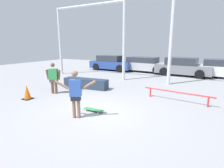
% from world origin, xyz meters
% --- Properties ---
extents(ground_plane, '(36.00, 36.00, 0.00)m').
position_xyz_m(ground_plane, '(0.00, 0.00, 0.00)').
color(ground_plane, '#9E9EA3').
extents(skateboarder, '(1.24, 0.65, 1.57)m').
position_xyz_m(skateboarder, '(-0.23, -0.69, 0.88)').
color(skateboarder, '#8C664C').
rests_on(skateboarder, ground_plane).
extents(skateboard, '(0.77, 0.25, 0.08)m').
position_xyz_m(skateboard, '(-0.06, 0.03, 0.06)').
color(skateboard, '#338C4C').
rests_on(skateboard, ground_plane).
extents(grind_box, '(2.58, 0.78, 0.53)m').
position_xyz_m(grind_box, '(-2.39, 2.78, 0.26)').
color(grind_box, '#28384C').
rests_on(grind_box, ground_plane).
extents(grind_rail, '(2.87, 0.47, 0.43)m').
position_xyz_m(grind_rail, '(2.42, 2.64, 0.35)').
color(grind_rail, red).
rests_on(grind_rail, ground_plane).
extents(canopy_support_left, '(5.80, 0.20, 5.13)m').
position_xyz_m(canopy_support_left, '(-4.29, 5.89, 3.21)').
color(canopy_support_left, silver).
rests_on(canopy_support_left, ground_plane).
extents(parked_car_blue, '(4.15, 2.05, 1.39)m').
position_xyz_m(parked_car_blue, '(-4.44, 9.74, 0.67)').
color(parked_car_blue, '#284793').
rests_on(parked_car_blue, ground_plane).
extents(parked_car_silver, '(4.69, 2.19, 1.30)m').
position_xyz_m(parked_car_silver, '(-1.40, 10.14, 0.65)').
color(parked_car_silver, '#B7BABF').
rests_on(parked_car_silver, ground_plane).
extents(parked_car_grey, '(4.19, 2.17, 1.40)m').
position_xyz_m(parked_car_grey, '(1.87, 9.68, 0.67)').
color(parked_car_grey, slate).
rests_on(parked_car_grey, ground_plane).
extents(parked_car_white, '(4.40, 1.98, 1.34)m').
position_xyz_m(parked_car_white, '(4.60, 9.99, 0.66)').
color(parked_car_white, white).
rests_on(parked_car_white, ground_plane).
extents(bystander, '(0.74, 0.36, 1.50)m').
position_xyz_m(bystander, '(-3.09, 1.15, 0.81)').
color(bystander, brown).
rests_on(bystander, ground_plane).
extents(traffic_cone, '(0.38, 0.38, 0.63)m').
position_xyz_m(traffic_cone, '(-3.45, -0.10, 0.31)').
color(traffic_cone, black).
rests_on(traffic_cone, ground_plane).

